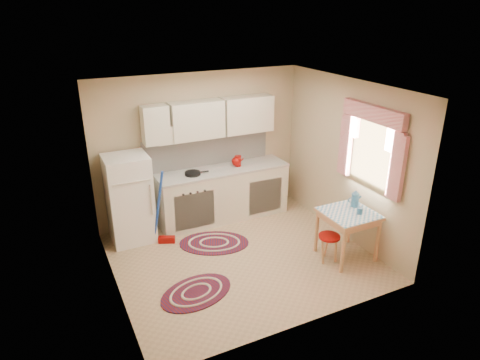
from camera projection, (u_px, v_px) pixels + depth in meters
name	position (u px, v px, depth m)	size (l,w,h in m)	color
room_shell	(244.00, 149.00, 6.01)	(3.64, 3.60, 2.52)	tan
fridge	(129.00, 199.00, 6.60)	(0.65, 0.60, 1.40)	white
broom	(164.00, 208.00, 6.52)	(0.28, 0.12, 1.20)	#1D46B6
base_cabinets	(223.00, 195.00, 7.38)	(2.25, 0.60, 0.88)	beige
countertop	(223.00, 170.00, 7.21)	(2.27, 0.62, 0.04)	#AFADA6
frying_pan	(193.00, 173.00, 6.93)	(0.26, 0.26, 0.05)	black
red_kettle	(236.00, 161.00, 7.27)	(0.18, 0.16, 0.18)	#8C0805
red_canister	(238.00, 162.00, 7.29)	(0.11, 0.11, 0.16)	#8C0805
table	(347.00, 235.00, 6.25)	(0.72, 0.72, 0.72)	tan
stool	(328.00, 248.00, 6.19)	(0.31, 0.31, 0.42)	#8C0805
coffee_pot	(355.00, 198.00, 6.24)	(0.14, 0.12, 0.28)	#2E648D
mug	(360.00, 211.00, 6.06)	(0.08, 0.08, 0.10)	#2E648D
rug_center	(214.00, 243.00, 6.72)	(1.09, 0.73, 0.02)	maroon
rug_left	(196.00, 292.00, 5.57)	(1.01, 0.67, 0.02)	maroon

